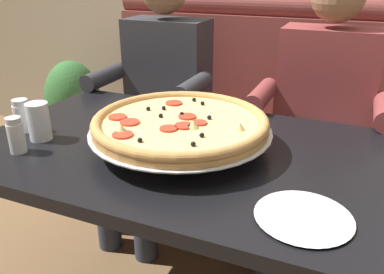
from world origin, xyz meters
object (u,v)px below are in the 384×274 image
(drinking_glass, at_px, (39,124))
(dining_table, at_px, (177,170))
(diner_right, at_px, (321,108))
(shaker_pepper_flakes, at_px, (23,118))
(pizza, at_px, (180,124))
(potted_plant, at_px, (74,107))
(diner_left, at_px, (159,87))
(shaker_parmesan, at_px, (16,138))
(booth_bench, at_px, (246,138))
(plate_near_left, at_px, (304,215))

(drinking_glass, bearing_deg, dining_table, 16.73)
(diner_right, height_order, shaker_pepper_flakes, diner_right)
(dining_table, bearing_deg, pizza, -21.79)
(drinking_glass, bearing_deg, potted_plant, 125.81)
(diner_left, distance_m, pizza, 0.74)
(diner_right, relative_size, potted_plant, 1.82)
(dining_table, height_order, diner_right, diner_right)
(diner_right, distance_m, shaker_parmesan, 1.17)
(pizza, distance_m, drinking_glass, 0.47)
(booth_bench, distance_m, shaker_pepper_flakes, 1.17)
(dining_table, xyz_separation_m, drinking_glass, (-0.43, -0.13, 0.14))
(shaker_parmesan, xyz_separation_m, shaker_pepper_flakes, (-0.11, 0.13, 0.00))
(diner_right, bearing_deg, drinking_glass, -137.71)
(potted_plant, bearing_deg, diner_left, -22.27)
(booth_bench, xyz_separation_m, diner_left, (-0.38, -0.27, 0.31))
(pizza, xyz_separation_m, potted_plant, (-1.22, 0.95, -0.42))
(plate_near_left, bearing_deg, shaker_parmesan, 179.20)
(shaker_pepper_flakes, distance_m, drinking_glass, 0.10)
(dining_table, bearing_deg, booth_bench, 90.00)
(shaker_parmesan, bearing_deg, potted_plant, 123.58)
(shaker_pepper_flakes, bearing_deg, drinking_glass, -16.22)
(diner_right, bearing_deg, booth_bench, 145.06)
(booth_bench, distance_m, potted_plant, 1.21)
(drinking_glass, height_order, potted_plant, drinking_glass)
(booth_bench, relative_size, diner_right, 1.33)
(pizza, bearing_deg, drinking_glass, -164.84)
(dining_table, height_order, potted_plant, dining_table)
(plate_near_left, bearing_deg, drinking_glass, 172.31)
(pizza, bearing_deg, shaker_pepper_flakes, -170.46)
(dining_table, height_order, pizza, pizza)
(booth_bench, height_order, diner_left, diner_left)
(shaker_parmesan, bearing_deg, diner_right, 46.36)
(plate_near_left, bearing_deg, dining_table, 150.41)
(diner_right, xyz_separation_m, drinking_glass, (-0.81, -0.74, 0.07))
(diner_left, height_order, shaker_pepper_flakes, diner_left)
(dining_table, distance_m, potted_plant, 1.55)
(pizza, bearing_deg, diner_right, 59.55)
(dining_table, bearing_deg, potted_plant, 141.87)
(pizza, relative_size, drinking_glass, 4.54)
(shaker_parmesan, bearing_deg, pizza, 27.15)
(dining_table, xyz_separation_m, shaker_pepper_flakes, (-0.53, -0.10, 0.14))
(dining_table, distance_m, plate_near_left, 0.51)
(dining_table, xyz_separation_m, plate_near_left, (0.43, -0.25, 0.10))
(dining_table, bearing_deg, shaker_pepper_flakes, -169.32)
(plate_near_left, xyz_separation_m, drinking_glass, (-0.86, 0.12, 0.04))
(diner_right, xyz_separation_m, plate_near_left, (0.05, -0.85, 0.03))
(plate_near_left, bearing_deg, pizza, 150.08)
(shaker_pepper_flakes, height_order, plate_near_left, shaker_pepper_flakes)
(shaker_parmesan, bearing_deg, booth_bench, 69.16)
(diner_right, distance_m, pizza, 0.72)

